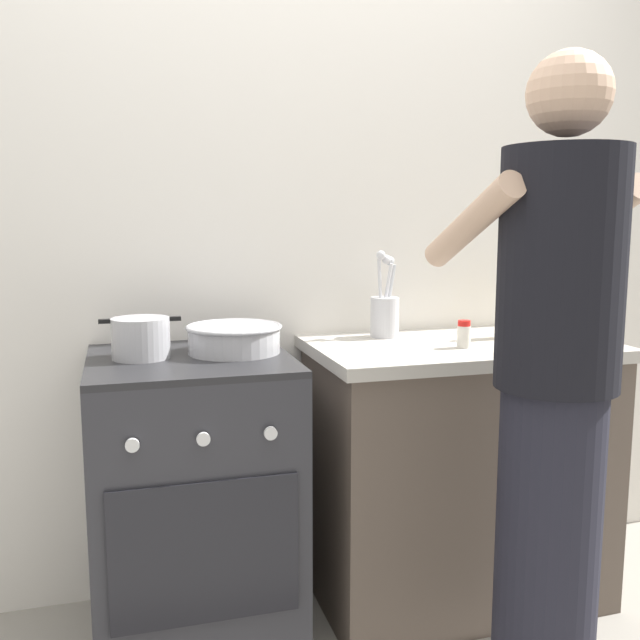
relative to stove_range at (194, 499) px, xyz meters
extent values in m
cube|color=silver|center=(0.55, 0.35, 0.80)|extent=(3.20, 0.10, 2.50)
cube|color=brown|center=(0.90, 0.00, -0.02)|extent=(0.96, 0.56, 0.86)
cube|color=#B7B2A8|center=(0.90, 0.00, 0.43)|extent=(1.00, 0.60, 0.04)
cube|color=#2D2D33|center=(0.00, 0.00, -0.01)|extent=(0.60, 0.60, 0.88)
cube|color=#232326|center=(0.00, 0.00, 0.44)|extent=(0.60, 0.60, 0.02)
cube|color=black|center=(0.00, -0.30, -0.03)|extent=(0.51, 0.01, 0.40)
cylinder|color=silver|center=(-0.18, -0.31, 0.29)|extent=(0.04, 0.01, 0.04)
cylinder|color=silver|center=(0.00, -0.31, 0.29)|extent=(0.04, 0.01, 0.04)
cylinder|color=silver|center=(0.18, -0.31, 0.29)|extent=(0.04, 0.01, 0.04)
cylinder|color=#B2B2B7|center=(-0.14, 0.02, 0.51)|extent=(0.17, 0.17, 0.12)
cube|color=black|center=(-0.24, 0.02, 0.57)|extent=(0.04, 0.02, 0.01)
cube|color=black|center=(-0.04, 0.02, 0.57)|extent=(0.04, 0.02, 0.01)
cylinder|color=#B7B7BC|center=(0.14, 0.03, 0.49)|extent=(0.28, 0.28, 0.08)
torus|color=#B7B7BC|center=(0.14, 0.03, 0.53)|extent=(0.30, 0.30, 0.01)
cylinder|color=silver|center=(0.69, 0.17, 0.52)|extent=(0.10, 0.10, 0.14)
cylinder|color=silver|center=(0.67, 0.16, 0.60)|extent=(0.02, 0.03, 0.26)
sphere|color=silver|center=(0.67, 0.16, 0.74)|extent=(0.03, 0.03, 0.03)
cylinder|color=#B7BABF|center=(0.72, 0.19, 0.59)|extent=(0.03, 0.05, 0.23)
sphere|color=#B7BABF|center=(0.72, 0.19, 0.72)|extent=(0.03, 0.03, 0.03)
cylinder|color=silver|center=(0.70, 0.17, 0.59)|extent=(0.03, 0.06, 0.24)
sphere|color=silver|center=(0.70, 0.17, 0.72)|extent=(0.03, 0.03, 0.03)
cylinder|color=silver|center=(0.86, -0.09, 0.49)|extent=(0.04, 0.04, 0.07)
cylinder|color=red|center=(0.86, -0.09, 0.53)|extent=(0.04, 0.04, 0.02)
cylinder|color=gold|center=(1.10, 0.03, 0.54)|extent=(0.06, 0.06, 0.17)
cylinder|color=gold|center=(1.10, 0.03, 0.64)|extent=(0.03, 0.03, 0.04)
cylinder|color=black|center=(1.10, 0.03, 0.67)|extent=(0.03, 0.03, 0.02)
cylinder|color=black|center=(0.83, -0.64, 0.00)|extent=(0.26, 0.26, 0.90)
cylinder|color=black|center=(0.83, -0.64, 0.74)|extent=(0.30, 0.30, 0.58)
sphere|color=#D3AA8C|center=(0.83, -0.64, 1.15)|extent=(0.20, 0.20, 0.20)
cylinder|color=#D3AA8C|center=(0.66, -0.50, 0.85)|extent=(0.07, 0.41, 0.24)
cylinder|color=#D3AA8C|center=(1.00, -0.50, 0.85)|extent=(0.07, 0.41, 0.24)
camera|label=1|loc=(-0.20, -2.09, 0.86)|focal=39.17mm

